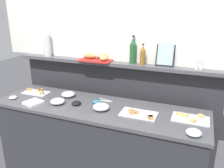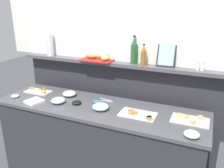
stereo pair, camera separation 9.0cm
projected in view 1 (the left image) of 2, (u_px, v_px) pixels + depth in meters
ground_plane at (116, 150)px, 3.32m from camera, size 12.00×12.00×0.00m
buffet_counter at (98, 144)px, 2.64m from camera, size 2.30×0.67×0.94m
back_ledge_unit at (114, 108)px, 3.01m from camera, size 2.52×0.22×1.33m
upper_wall_panel at (116, 5)px, 2.63m from camera, size 3.12×0.08×1.27m
sandwich_platter_front at (190, 118)px, 2.21m from camera, size 0.34×0.21×0.04m
sandwich_platter_rear at (139, 114)px, 2.29m from camera, size 0.36×0.21×0.04m
sandwich_platter_side at (37, 92)px, 2.87m from camera, size 0.32×0.17×0.04m
glass_bowl_large at (101, 107)px, 2.39m from camera, size 0.17×0.17×0.07m
glass_bowl_medium at (194, 133)px, 1.93m from camera, size 0.13×0.13×0.05m
glass_bowl_small at (68, 94)px, 2.74m from camera, size 0.16×0.16×0.06m
glass_bowl_extra at (58, 101)px, 2.54m from camera, size 0.16×0.16×0.06m
condiment_bowl_teal at (97, 102)px, 2.57m from camera, size 0.09×0.09×0.03m
condiment_bowl_dark at (13, 97)px, 2.69m from camera, size 0.09×0.09×0.03m
condiment_bowl_cream at (76, 103)px, 2.52m from camera, size 0.10×0.10×0.04m
serving_tongs at (105, 100)px, 2.63m from camera, size 0.19×0.08×0.01m
napkin_stack at (33, 103)px, 2.55m from camera, size 0.21×0.21×0.03m
vinegar_bottle_amber at (143, 56)px, 2.57m from camera, size 0.06×0.06×0.24m
wine_bottle_green at (133, 51)px, 2.64m from camera, size 0.08×0.08×0.32m
salt_shaker at (197, 65)px, 2.40m from camera, size 0.03×0.03×0.09m
pepper_shaker at (201, 66)px, 2.39m from camera, size 0.03×0.03×0.09m
bread_basket at (100, 57)px, 2.82m from camera, size 0.40×0.29×0.08m
framed_picture at (165, 54)px, 2.52m from camera, size 0.20×0.08×0.27m
water_carafe at (47, 45)px, 3.01m from camera, size 0.09×0.09×0.28m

